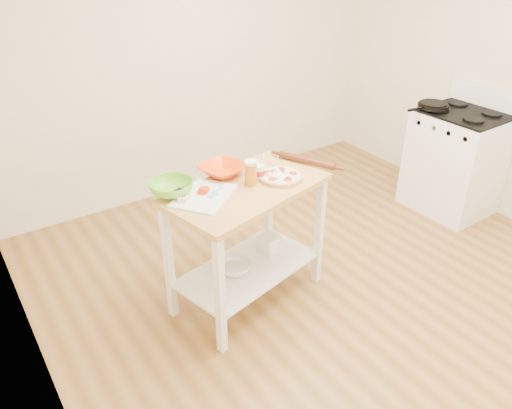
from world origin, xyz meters
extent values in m
cube|color=olive|center=(0.00, 0.00, -0.01)|extent=(4.00, 4.50, 0.02)
cube|color=white|center=(0.00, 2.26, 1.35)|extent=(4.00, 0.02, 2.70)
cube|color=white|center=(-2.01, 0.00, 1.35)|extent=(0.02, 4.50, 2.70)
cube|color=tan|center=(-0.61, 0.44, 0.88)|extent=(1.17, 0.80, 0.04)
cube|color=white|center=(-0.61, 0.44, 0.25)|extent=(1.08, 0.73, 0.02)
cube|color=white|center=(-1.03, 0.09, 0.43)|extent=(0.06, 0.06, 0.86)
cube|color=white|center=(-1.14, 0.57, 0.43)|extent=(0.06, 0.06, 0.86)
cube|color=white|center=(-0.08, 0.31, 0.43)|extent=(0.06, 0.06, 0.86)
cube|color=white|center=(-0.19, 0.79, 0.43)|extent=(0.06, 0.06, 0.86)
cube|color=white|center=(1.69, 0.48, 0.46)|extent=(0.62, 0.72, 0.92)
cube|color=black|center=(1.69, 0.48, 0.93)|extent=(0.58, 0.68, 0.02)
cube|color=white|center=(1.97, 0.49, 1.02)|extent=(0.04, 0.71, 0.18)
cylinder|color=black|center=(1.52, 0.70, 0.98)|extent=(0.27, 0.27, 0.03)
cube|color=black|center=(1.31, 0.72, 0.98)|extent=(0.17, 0.04, 0.02)
cylinder|color=#E4AE61|center=(-0.36, 0.42, 0.91)|extent=(0.30, 0.30, 0.02)
cylinder|color=#E4AE61|center=(-0.36, 0.42, 0.92)|extent=(0.30, 0.30, 0.01)
cylinder|color=white|center=(-0.36, 0.42, 0.92)|extent=(0.26, 0.26, 0.01)
cylinder|color=red|center=(-0.30, 0.48, 0.93)|extent=(0.06, 0.06, 0.01)
cylinder|color=red|center=(-0.40, 0.49, 0.93)|extent=(0.06, 0.06, 0.01)
cylinder|color=red|center=(-0.44, 0.40, 0.93)|extent=(0.06, 0.06, 0.01)
cylinder|color=red|center=(-0.36, 0.33, 0.93)|extent=(0.06, 0.06, 0.01)
cylinder|color=red|center=(-0.28, 0.39, 0.93)|extent=(0.06, 0.06, 0.01)
sphere|color=white|center=(-0.34, 0.47, 0.93)|extent=(0.04, 0.04, 0.04)
sphere|color=white|center=(-0.42, 0.46, 0.93)|extent=(0.04, 0.04, 0.04)
sphere|color=white|center=(-0.40, 0.38, 0.93)|extent=(0.04, 0.04, 0.04)
sphere|color=white|center=(-0.33, 0.35, 0.93)|extent=(0.04, 0.04, 0.04)
sphere|color=white|center=(-0.31, 0.42, 0.93)|extent=(0.04, 0.04, 0.04)
sphere|color=white|center=(-0.34, 0.49, 0.93)|extent=(0.04, 0.04, 0.04)
sphere|color=white|center=(-0.42, 0.46, 0.93)|extent=(0.04, 0.04, 0.04)
plane|color=#1C5718|center=(-0.32, 0.45, 0.93)|extent=(0.04, 0.04, 0.00)
plane|color=#1C5718|center=(-0.37, 0.50, 0.93)|extent=(0.03, 0.03, 0.00)
plane|color=#1C5718|center=(-0.43, 0.45, 0.93)|extent=(0.03, 0.03, 0.00)
plane|color=#1C5718|center=(-0.40, 0.39, 0.93)|extent=(0.04, 0.04, 0.00)
plane|color=#1C5718|center=(-0.35, 0.35, 0.93)|extent=(0.03, 0.03, 0.00)
cube|color=white|center=(-0.90, 0.48, 0.91)|extent=(0.50, 0.48, 0.01)
cube|color=#F4EACC|center=(-1.04, 0.47, 0.92)|extent=(0.03, 0.03, 0.02)
cube|color=#F4EACC|center=(-1.01, 0.49, 0.92)|extent=(0.03, 0.03, 0.02)
cube|color=#F4EACC|center=(-0.98, 0.51, 0.92)|extent=(0.03, 0.03, 0.02)
cube|color=#F4EACC|center=(-1.06, 0.50, 0.92)|extent=(0.03, 0.03, 0.02)
cube|color=#F4EACC|center=(-1.03, 0.52, 0.92)|extent=(0.03, 0.03, 0.02)
cube|color=#F4EACC|center=(-1.00, 0.54, 0.92)|extent=(0.03, 0.03, 0.02)
cylinder|color=red|center=(-0.90, 0.51, 0.92)|extent=(0.07, 0.07, 0.01)
cylinder|color=red|center=(-0.88, 0.52, 0.92)|extent=(0.07, 0.07, 0.01)
cylinder|color=red|center=(-0.87, 0.53, 0.93)|extent=(0.07, 0.07, 0.01)
cube|color=#50CCCC|center=(-0.86, 0.44, 0.92)|extent=(0.07, 0.05, 0.01)
cylinder|color=#50CCCC|center=(-0.80, 0.49, 0.92)|extent=(0.10, 0.04, 0.01)
cube|color=silver|center=(-0.92, 0.66, 0.91)|extent=(0.18, 0.08, 0.00)
cube|color=black|center=(-1.04, 0.61, 0.92)|extent=(0.10, 0.05, 0.01)
imported|color=#FF4A0D|center=(-0.65, 0.69, 0.94)|extent=(0.35, 0.35, 0.07)
imported|color=#6DC531|center=(-1.05, 0.63, 0.94)|extent=(0.31, 0.31, 0.09)
cylinder|color=#C87717|center=(-0.57, 0.46, 0.97)|extent=(0.08, 0.08, 0.15)
cylinder|color=white|center=(-0.57, 0.46, 1.06)|extent=(0.08, 0.08, 0.02)
cylinder|color=white|center=(-0.48, 0.50, 0.95)|extent=(0.08, 0.08, 0.10)
cylinder|color=red|center=(-0.48, 0.50, 0.95)|extent=(0.08, 0.08, 0.04)
cylinder|color=silver|center=(-0.46, 0.50, 1.03)|extent=(0.01, 0.05, 0.10)
cylinder|color=#5D2B15|center=(-0.07, 0.50, 0.92)|extent=(0.22, 0.41, 0.05)
imported|color=silver|center=(-0.71, 0.45, 0.30)|extent=(0.27, 0.27, 0.07)
cube|color=white|center=(-0.37, 0.52, 0.33)|extent=(0.16, 0.16, 0.13)
camera|label=1|loc=(-2.15, -1.94, 2.38)|focal=35.00mm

